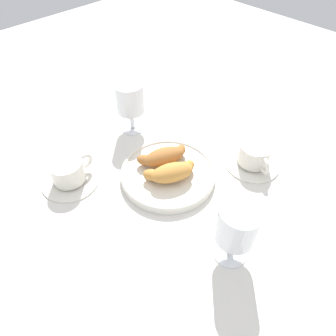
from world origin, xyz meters
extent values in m
plane|color=silver|center=(0.00, 0.00, 0.00)|extent=(2.20, 2.20, 0.00)
cylinder|color=silver|center=(0.00, -0.02, 0.01)|extent=(0.23, 0.23, 0.02)
torus|color=silver|center=(0.00, -0.02, 0.02)|extent=(0.23, 0.23, 0.01)
ellipsoid|color=#CC893D|center=(-0.01, -0.04, 0.04)|extent=(0.11, 0.09, 0.04)
ellipsoid|color=#CC893D|center=(0.03, -0.05, 0.03)|extent=(0.05, 0.03, 0.03)
ellipsoid|color=#CC893D|center=(-0.04, -0.01, 0.03)|extent=(0.05, 0.05, 0.03)
ellipsoid|color=#AD6B33|center=(0.01, 0.01, 0.04)|extent=(0.11, 0.08, 0.04)
ellipsoid|color=#AD6B33|center=(0.06, 0.00, 0.03)|extent=(0.05, 0.04, 0.03)
ellipsoid|color=#AD6B33|center=(-0.02, 0.03, 0.03)|extent=(0.05, 0.05, 0.03)
cylinder|color=silver|center=(-0.18, 0.13, 0.00)|extent=(0.14, 0.14, 0.01)
cylinder|color=silver|center=(-0.18, 0.13, 0.03)|extent=(0.08, 0.08, 0.05)
cylinder|color=#937A60|center=(-0.18, 0.13, 0.06)|extent=(0.07, 0.07, 0.01)
torus|color=silver|center=(-0.13, 0.13, 0.04)|extent=(0.04, 0.01, 0.04)
cylinder|color=silver|center=(0.18, -0.13, 0.00)|extent=(0.14, 0.14, 0.01)
cylinder|color=silver|center=(0.18, -0.13, 0.03)|extent=(0.08, 0.08, 0.05)
cylinder|color=#937A60|center=(0.18, -0.13, 0.06)|extent=(0.07, 0.07, 0.01)
torus|color=silver|center=(0.16, -0.17, 0.04)|extent=(0.03, 0.04, 0.04)
cylinder|color=white|center=(0.06, 0.18, 0.00)|extent=(0.07, 0.07, 0.01)
cylinder|color=white|center=(0.06, 0.18, 0.03)|extent=(0.01, 0.01, 0.05)
cylinder|color=white|center=(0.06, 0.18, 0.10)|extent=(0.08, 0.08, 0.08)
cylinder|color=yellow|center=(0.06, 0.18, 0.10)|extent=(0.07, 0.07, 0.07)
cylinder|color=white|center=(-0.05, -0.25, 0.00)|extent=(0.07, 0.07, 0.01)
cylinder|color=white|center=(-0.05, -0.25, 0.03)|extent=(0.01, 0.01, 0.05)
cylinder|color=white|center=(-0.05, -0.25, 0.10)|extent=(0.08, 0.08, 0.08)
cylinder|color=gold|center=(-0.05, -0.25, 0.09)|extent=(0.07, 0.07, 0.05)
camera|label=1|loc=(-0.35, -0.37, 0.55)|focal=32.77mm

